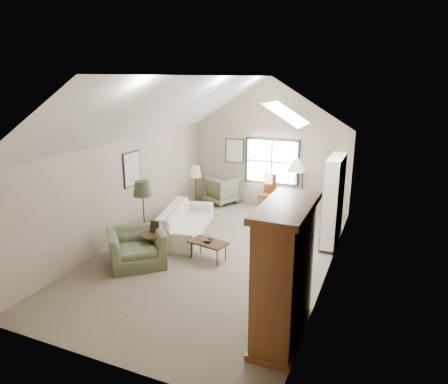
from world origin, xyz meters
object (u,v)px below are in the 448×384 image
at_px(side_chair, 267,192).
at_px(armoire, 284,273).
at_px(side_table, 155,247).
at_px(coffee_table, 208,251).
at_px(sofa, 186,221).
at_px(armchair_far, 222,190).
at_px(armchair_near, 137,248).

bearing_deg(side_chair, armoire, -60.37).
bearing_deg(side_table, coffee_table, 23.35).
relative_size(sofa, side_table, 3.99).
bearing_deg(sofa, coffee_table, -147.65).
bearing_deg(side_chair, armchair_far, -169.59).
xyz_separation_m(armoire, armchair_far, (-3.65, 6.10, -0.66)).
height_order(armoire, side_chair, armoire).
bearing_deg(side_chair, side_table, -94.56).
distance_m(armchair_far, side_table, 4.53).
relative_size(armchair_near, coffee_table, 1.40).
bearing_deg(side_table, armchair_far, 94.01).
relative_size(armoire, armchair_far, 2.29).
relative_size(sofa, coffee_table, 2.99).
xyz_separation_m(armchair_far, side_table, (0.32, -4.51, -0.12)).
height_order(armchair_near, coffee_table, armchair_near).
bearing_deg(armoire, armchair_near, 160.81).
distance_m(armchair_near, armchair_far, 4.85).
bearing_deg(sofa, armchair_far, -9.80).
xyz_separation_m(armchair_near, armchair_far, (-0.07, 4.85, 0.05)).
distance_m(armoire, side_table, 3.77).
bearing_deg(armoire, side_table, 154.54).
relative_size(armchair_far, coffee_table, 1.13).
relative_size(armchair_near, armchair_far, 1.25).
xyz_separation_m(coffee_table, side_table, (-1.09, -0.47, 0.10)).
bearing_deg(armchair_near, side_table, 12.53).
height_order(armoire, side_table, armoire).
xyz_separation_m(sofa, armchair_far, (-0.22, 2.91, 0.06)).
xyz_separation_m(armchair_far, side_chair, (1.52, 0.00, 0.10)).
bearing_deg(armchair_near, armchair_far, 49.40).
bearing_deg(coffee_table, armchair_far, 109.14).
bearing_deg(sofa, side_table, 169.53).
distance_m(armoire, side_chair, 6.48).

